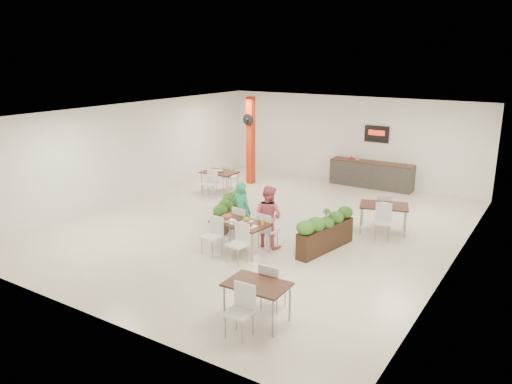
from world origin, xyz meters
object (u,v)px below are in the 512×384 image
diner_man (242,211)px  planter_right (326,231)px  side_table_b (384,209)px  main_table (240,227)px  side_table_c (257,290)px  diner_woman (268,216)px  red_column (250,140)px  planter_left (231,208)px  side_table_a (220,175)px  service_counter (371,174)px

diner_man → planter_right: bearing=-160.7°
diner_man → side_table_b: 3.89m
main_table → side_table_c: size_ratio=1.06×
diner_woman → red_column: bearing=-47.3°
main_table → side_table_b: same height
main_table → diner_man: diner_man is taller
diner_man → diner_woman: 0.80m
main_table → diner_man: bearing=120.8°
planter_left → planter_right: size_ratio=0.93×
side_table_b → planter_right: bearing=-126.9°
red_column → side_table_a: bearing=-95.8°
diner_woman → planter_left: 1.89m
red_column → diner_woman: 6.41m
service_counter → diner_man: bearing=-97.9°
planter_right → service_counter: bearing=100.4°
side_table_b → side_table_c: (-0.34, -5.86, -0.02)m
planter_left → side_table_a: bearing=131.6°
main_table → diner_man: (-0.39, 0.65, 0.14)m
side_table_c → planter_left: bearing=128.8°
side_table_a → planter_right: bearing=-29.0°
side_table_b → service_counter: bearing=96.5°
red_column → service_counter: bearing=25.0°
red_column → side_table_a: size_ratio=1.97×
planter_right → side_table_b: bearing=70.5°
red_column → service_counter: (4.00, 1.86, -1.15)m
red_column → diner_man: red_column is taller
planter_right → side_table_b: size_ratio=1.21×
red_column → diner_woman: red_column is taller
service_counter → diner_woman: size_ratio=1.91×
main_table → planter_right: size_ratio=0.86×
red_column → planter_left: red_column is taller
service_counter → side_table_a: service_counter is taller
service_counter → side_table_b: 4.72m
side_table_a → diner_woman: bearing=-41.0°
side_table_b → side_table_c: bearing=-110.7°
diner_man → planter_right: diner_man is taller
red_column → diner_man: size_ratio=2.06×
diner_man → side_table_a: bearing=-40.9°
main_table → diner_woman: size_ratio=1.10×
main_table → diner_woman: (0.41, 0.65, 0.15)m
diner_woman → side_table_b: bearing=-122.9°
main_table → red_column: bearing=120.9°
planter_right → diner_woman: bearing=-158.6°
red_column → main_table: bearing=-59.1°
service_counter → side_table_b: size_ratio=1.79×
diner_woman → side_table_b: 3.34m
service_counter → planter_left: bearing=-106.8°
red_column → side_table_b: red_column is taller
diner_man → service_counter: bearing=-92.4°
planter_left → red_column: bearing=116.5°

